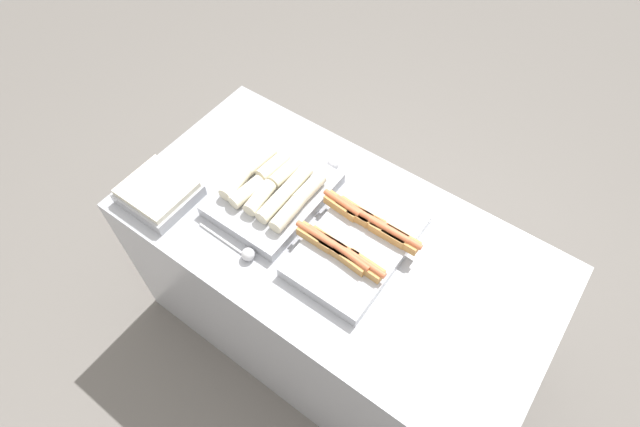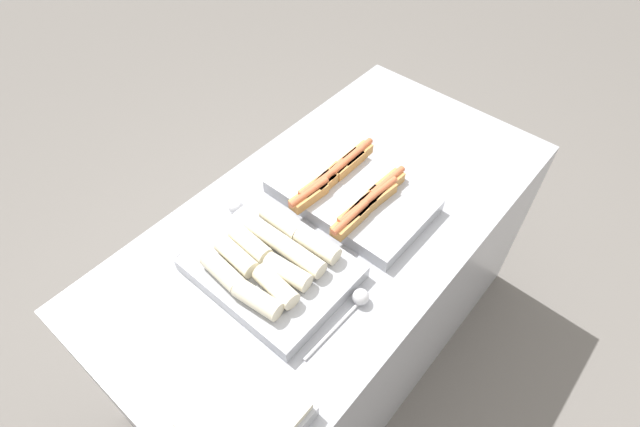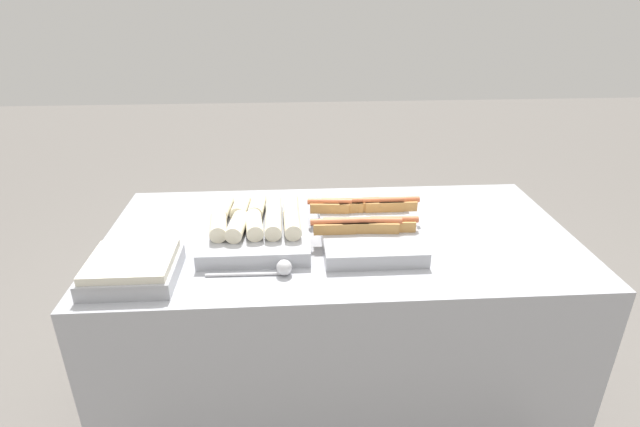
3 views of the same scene
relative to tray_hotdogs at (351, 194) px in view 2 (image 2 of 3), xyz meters
name	(u,v)px [view 2 (image 2 of 3)]	position (x,y,z in m)	size (l,w,h in m)	color
ground_plane	(329,339)	(-0.09, 0.00, -0.90)	(12.00, 12.00, 0.00)	slate
counter	(331,288)	(-0.09, 0.00, -0.47)	(1.63, 0.84, 0.86)	#A8AAB2
tray_hotdogs	(351,194)	(0.00, 0.00, 0.00)	(0.41, 0.51, 0.10)	#A8AAB2
tray_wraps	(271,265)	(-0.38, 0.00, 0.01)	(0.36, 0.45, 0.10)	#A8AAB2
tray_side_front	(244,418)	(-0.73, -0.26, 0.00)	(0.26, 0.24, 0.07)	#A8AAB2
serving_spoon_near	(356,302)	(-0.31, -0.26, -0.02)	(0.26, 0.05, 0.05)	silver
serving_spoon_far	(231,212)	(-0.30, 0.26, -0.02)	(0.27, 0.05, 0.05)	silver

